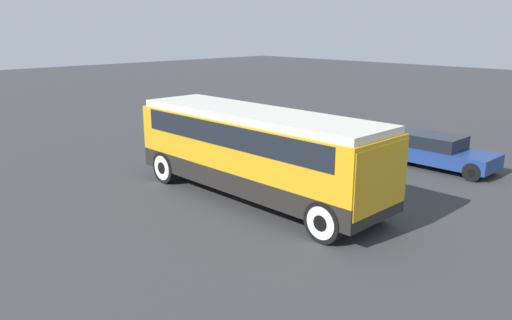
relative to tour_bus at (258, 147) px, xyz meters
name	(u,v)px	position (x,y,z in m)	size (l,w,h in m)	color
ground_plane	(256,198)	(-0.10, 0.00, -1.78)	(120.00, 120.00, 0.00)	#38383A
tour_bus	(258,147)	(0.00, 0.00, 0.00)	(9.36, 2.64, 2.94)	black
parked_car_near	(275,134)	(-4.49, 5.51, -1.10)	(4.76, 1.98, 1.39)	silver
parked_car_mid	(433,151)	(2.11, 7.85, -1.11)	(4.79, 1.85, 1.34)	navy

